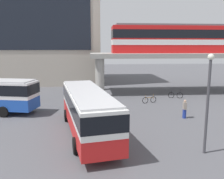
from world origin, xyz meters
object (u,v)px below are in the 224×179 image
bicycle_brown (149,100)px  pedestrian_walking_across (65,94)px  bus_main (87,107)px  pedestrian_waiting_near_stop (185,110)px  bicycle_black (176,95)px  train (198,39)px  station_building (15,21)px

bicycle_brown → pedestrian_walking_across: (-9.59, 1.59, 0.50)m
bus_main → pedestrian_waiting_near_stop: (8.54, 3.24, -1.20)m
pedestrian_waiting_near_stop → bicycle_black: bearing=75.7°
bicycle_black → pedestrian_waiting_near_stop: bearing=-104.3°
bus_main → pedestrian_walking_across: bearing=104.3°
bus_main → pedestrian_walking_across: (-2.78, 10.91, -1.13)m
pedestrian_walking_across → pedestrian_waiting_near_stop: bearing=-34.1°
bicycle_brown → pedestrian_waiting_near_stop: pedestrian_waiting_near_stop is taller
pedestrian_walking_across → train: bearing=15.4°
station_building → bicycle_black: 30.97m
train → pedestrian_waiting_near_stop: size_ratio=14.27×
bus_main → bicycle_brown: size_ratio=6.55×
station_building → pedestrian_waiting_near_stop: size_ratio=17.81×
bicycle_brown → bicycle_black: same height
bicycle_brown → pedestrian_waiting_near_stop: (1.73, -6.07, 0.43)m
station_building → bicycle_brown: (20.03, -19.06, -10.40)m
train → pedestrian_walking_across: bearing=-164.6°
station_building → train: size_ratio=1.25×
train → bus_main: bearing=-133.5°
station_building → bicycle_brown: 29.55m
bicycle_black → pedestrian_waiting_near_stop: 8.70m
bus_main → pedestrian_walking_across: size_ratio=6.23×
pedestrian_walking_across → pedestrian_waiting_near_stop: 13.67m
station_building → bus_main: station_building is taller
station_building → bicycle_black: station_building is taller
station_building → train: station_building is taller
bus_main → pedestrian_waiting_near_stop: bus_main is taller
bicycle_brown → pedestrian_waiting_near_stop: bearing=-74.1°
train → bicycle_brown: size_ratio=13.84×
train → bus_main: train is taller
bicycle_brown → pedestrian_walking_across: pedestrian_walking_across is taller
pedestrian_walking_across → pedestrian_waiting_near_stop: pedestrian_walking_across is taller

